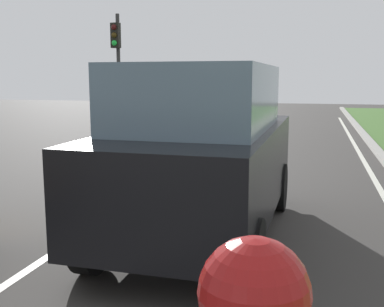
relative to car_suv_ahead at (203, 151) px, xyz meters
The scene contains 5 objects.
ground_plane 4.75m from the car_suv_ahead, 101.49° to the left, with size 60.00×60.00×0.00m, color #383533.
lane_line_center 4.93m from the car_suv_ahead, 109.72° to the left, with size 0.12×32.00×0.01m, color silver.
lane_line_right_edge 5.37m from the car_suv_ahead, 59.24° to the left, with size 0.12×32.00×0.01m, color silver.
car_suv_ahead is the anchor object (origin of this frame).
traffic_light_overhead_left 12.11m from the car_suv_ahead, 119.01° to the left, with size 0.32×0.50×4.47m.
Camera 1 is at (2.33, 3.59, 2.12)m, focal length 43.57 mm.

